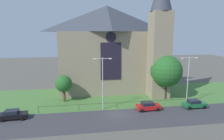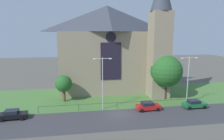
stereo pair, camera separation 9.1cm
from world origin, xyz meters
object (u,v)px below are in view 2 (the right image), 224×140
at_px(streetlamp_near, 103,78).
at_px(streetlamp_far, 188,75).
at_px(tree_left_near, 64,84).
at_px(parked_car_green, 194,104).
at_px(church_building, 111,48).
at_px(tree_right_near, 166,71).
at_px(parked_car_red, 148,106).
at_px(parked_car_black, 13,115).

bearing_deg(streetlamp_near, streetlamp_far, -0.00).
height_order(tree_left_near, parked_car_green, tree_left_near).
bearing_deg(streetlamp_far, church_building, 134.42).
distance_m(tree_right_near, streetlamp_near, 14.14).
distance_m(streetlamp_near, parked_car_red, 9.60).
xyz_separation_m(tree_left_near, parked_car_green, (24.03, -7.24, -2.89)).
bearing_deg(parked_car_red, tree_left_near, 153.28).
bearing_deg(streetlamp_far, streetlamp_near, 180.00).
bearing_deg(church_building, parked_car_black, -140.43).
bearing_deg(streetlamp_far, tree_right_near, 123.70).
height_order(church_building, parked_car_black, church_building).
bearing_deg(tree_left_near, parked_car_green, -16.78).
xyz_separation_m(streetlamp_near, parked_car_red, (7.96, -1.52, -5.16)).
bearing_deg(church_building, streetlamp_far, -45.58).
bearing_deg(parked_car_black, parked_car_green, -1.76).
bearing_deg(tree_right_near, parked_car_red, -135.94).
bearing_deg(parked_car_red, streetlamp_near, 167.37).
bearing_deg(parked_car_black, parked_car_red, -1.16).
xyz_separation_m(tree_right_near, parked_car_green, (3.21, -5.64, -5.17)).
bearing_deg(tree_left_near, parked_car_red, -24.88).
relative_size(streetlamp_near, parked_car_red, 2.22).
distance_m(church_building, tree_left_near, 14.62).
xyz_separation_m(tree_right_near, parked_car_red, (-5.62, -5.44, -5.17)).
xyz_separation_m(streetlamp_far, parked_car_black, (-30.88, -1.86, -5.07)).
height_order(tree_right_near, streetlamp_near, streetlamp_near).
distance_m(tree_right_near, parked_car_black, 29.31).
bearing_deg(streetlamp_near, tree_right_near, 16.11).
distance_m(streetlamp_near, streetlamp_far, 16.20).
relative_size(church_building, streetlamp_far, 2.80).
bearing_deg(streetlamp_far, parked_car_green, -70.96).
height_order(tree_left_near, parked_car_red, tree_left_near).
relative_size(tree_left_near, parked_car_green, 1.26).
distance_m(streetlamp_far, parked_car_green, 5.38).
height_order(church_building, tree_right_near, church_building).
bearing_deg(parked_car_red, tree_right_near, 42.23).
height_order(tree_right_near, parked_car_green, tree_right_near).
distance_m(parked_car_black, parked_car_red, 22.65).
bearing_deg(tree_right_near, streetlamp_near, -163.89).
relative_size(tree_left_near, parked_car_red, 1.26).
bearing_deg(streetlamp_far, parked_car_black, -176.55).
xyz_separation_m(church_building, parked_car_black, (-18.07, -14.93, -9.53)).
bearing_deg(tree_right_near, church_building, 138.09).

